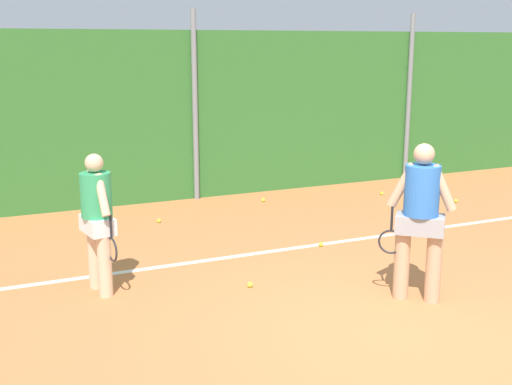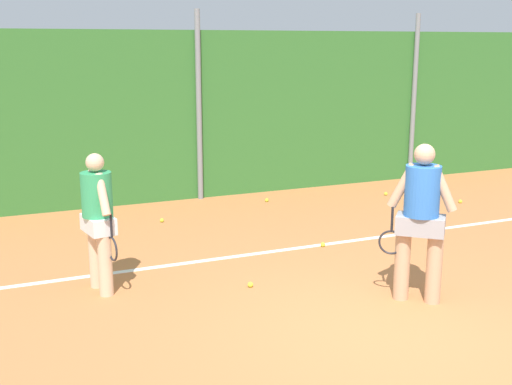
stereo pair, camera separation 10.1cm
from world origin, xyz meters
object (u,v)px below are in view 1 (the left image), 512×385
at_px(player_foreground_near, 420,214).
at_px(tennis_ball_5, 159,221).
at_px(tennis_ball_8, 382,193).
at_px(tennis_ball_7, 250,285).
at_px(player_midcourt, 97,216).
at_px(tennis_ball_2, 456,201).
at_px(tennis_ball_4, 263,200).
at_px(tennis_ball_0, 321,244).

distance_m(player_foreground_near, tennis_ball_5, 4.77).
height_order(tennis_ball_5, tennis_ball_8, same).
distance_m(player_foreground_near, tennis_ball_7, 2.16).
distance_m(player_midcourt, tennis_ball_7, 1.96).
bearing_deg(tennis_ball_2, tennis_ball_4, 155.47).
height_order(player_midcourt, tennis_ball_4, player_midcourt).
height_order(tennis_ball_4, tennis_ball_7, same).
xyz_separation_m(player_midcourt, tennis_ball_2, (6.76, 1.76, -0.89)).
bearing_deg(tennis_ball_0, tennis_ball_4, 82.94).
distance_m(player_foreground_near, player_midcourt, 3.64).
height_order(tennis_ball_2, tennis_ball_7, same).
relative_size(player_midcourt, tennis_ball_8, 24.87).
xyz_separation_m(tennis_ball_0, tennis_ball_2, (3.55, 1.30, 0.00)).
xyz_separation_m(player_foreground_near, tennis_ball_5, (-1.82, 4.31, -0.97)).
relative_size(tennis_ball_0, tennis_ball_2, 1.00).
bearing_deg(tennis_ball_0, tennis_ball_2, 20.11).
height_order(player_foreground_near, tennis_ball_8, player_foreground_near).
distance_m(tennis_ball_0, tennis_ball_8, 3.54).
distance_m(tennis_ball_4, tennis_ball_5, 2.22).
bearing_deg(tennis_ball_7, player_midcourt, 160.54).
relative_size(tennis_ball_0, tennis_ball_5, 1.00).
height_order(player_foreground_near, tennis_ball_4, player_foreground_near).
height_order(player_foreground_near, tennis_ball_0, player_foreground_near).
xyz_separation_m(tennis_ball_2, tennis_ball_8, (-0.90, 1.04, 0.00)).
height_order(player_midcourt, tennis_ball_8, player_midcourt).
bearing_deg(tennis_ball_4, tennis_ball_5, -164.28).
height_order(tennis_ball_0, tennis_ball_8, same).
height_order(player_midcourt, tennis_ball_0, player_midcourt).
height_order(tennis_ball_0, tennis_ball_5, same).
xyz_separation_m(player_midcourt, tennis_ball_4, (3.55, 3.23, -0.89)).
relative_size(player_midcourt, tennis_ball_2, 24.87).
relative_size(tennis_ball_4, tennis_ball_5, 1.00).
xyz_separation_m(tennis_ball_5, tennis_ball_7, (0.24, -3.21, 0.00)).
bearing_deg(tennis_ball_8, tennis_ball_4, 169.64).
height_order(player_foreground_near, player_midcourt, player_foreground_near).
distance_m(tennis_ball_4, tennis_ball_7, 4.26).
height_order(tennis_ball_0, tennis_ball_2, same).
bearing_deg(tennis_ball_4, tennis_ball_2, -24.53).
height_order(player_foreground_near, tennis_ball_7, player_foreground_near).
xyz_separation_m(player_foreground_near, player_midcourt, (-3.23, 1.68, -0.09)).
distance_m(tennis_ball_0, tennis_ball_5, 2.81).
bearing_deg(player_midcourt, tennis_ball_0, 88.10).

